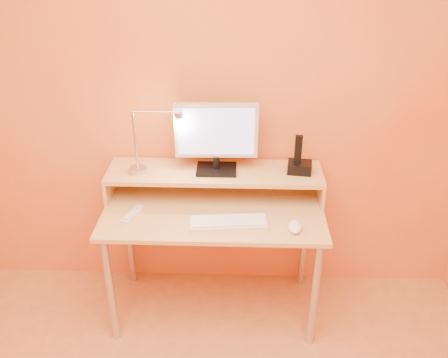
{
  "coord_description": "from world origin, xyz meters",
  "views": [
    {
      "loc": [
        0.14,
        -1.07,
        2.15
      ],
      "look_at": [
        0.06,
        1.13,
        0.94
      ],
      "focal_mm": 39.14,
      "sensor_mm": 36.0,
      "label": 1
    }
  ],
  "objects_px": {
    "lamp_base": "(138,170)",
    "phone_dock": "(300,167)",
    "remote_control": "(133,215)",
    "monitor_panel": "(216,131)",
    "mouse": "(295,227)",
    "keyboard": "(228,223)"
  },
  "relations": [
    {
      "from": "lamp_base",
      "to": "remote_control",
      "type": "relative_size",
      "value": 0.59
    },
    {
      "from": "monitor_panel",
      "to": "lamp_base",
      "type": "xyz_separation_m",
      "value": [
        -0.43,
        -0.04,
        -0.23
      ]
    },
    {
      "from": "keyboard",
      "to": "mouse",
      "type": "bearing_deg",
      "value": -10.63
    },
    {
      "from": "monitor_panel",
      "to": "phone_dock",
      "type": "relative_size",
      "value": 3.44
    },
    {
      "from": "mouse",
      "to": "phone_dock",
      "type": "bearing_deg",
      "value": 87.39
    },
    {
      "from": "phone_dock",
      "to": "mouse",
      "type": "bearing_deg",
      "value": -90.1
    },
    {
      "from": "lamp_base",
      "to": "monitor_panel",
      "type": "bearing_deg",
      "value": 5.27
    },
    {
      "from": "phone_dock",
      "to": "remote_control",
      "type": "height_order",
      "value": "phone_dock"
    },
    {
      "from": "mouse",
      "to": "monitor_panel",
      "type": "bearing_deg",
      "value": 145.69
    },
    {
      "from": "lamp_base",
      "to": "mouse",
      "type": "relative_size",
      "value": 0.84
    },
    {
      "from": "monitor_panel",
      "to": "mouse",
      "type": "bearing_deg",
      "value": -40.6
    },
    {
      "from": "monitor_panel",
      "to": "phone_dock",
      "type": "bearing_deg",
      "value": -2.54
    },
    {
      "from": "lamp_base",
      "to": "phone_dock",
      "type": "relative_size",
      "value": 0.77
    },
    {
      "from": "lamp_base",
      "to": "keyboard",
      "type": "distance_m",
      "value": 0.6
    },
    {
      "from": "monitor_panel",
      "to": "lamp_base",
      "type": "bearing_deg",
      "value": -176.02
    },
    {
      "from": "lamp_base",
      "to": "phone_dock",
      "type": "height_order",
      "value": "phone_dock"
    },
    {
      "from": "keyboard",
      "to": "mouse",
      "type": "height_order",
      "value": "mouse"
    },
    {
      "from": "keyboard",
      "to": "mouse",
      "type": "relative_size",
      "value": 3.38
    },
    {
      "from": "monitor_panel",
      "to": "remote_control",
      "type": "bearing_deg",
      "value": -152.48
    },
    {
      "from": "phone_dock",
      "to": "remote_control",
      "type": "distance_m",
      "value": 0.94
    },
    {
      "from": "phone_dock",
      "to": "keyboard",
      "type": "relative_size",
      "value": 0.32
    },
    {
      "from": "keyboard",
      "to": "remote_control",
      "type": "height_order",
      "value": "keyboard"
    }
  ]
}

